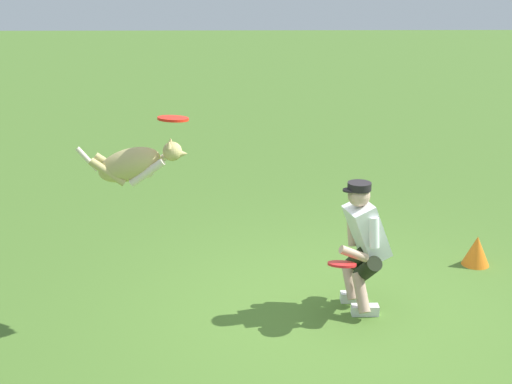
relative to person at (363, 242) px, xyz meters
name	(u,v)px	position (x,y,z in m)	size (l,w,h in m)	color
ground_plane	(332,314)	(0.29, 0.13, -0.70)	(60.00, 60.00, 0.00)	#49702A
person	(363,242)	(0.00, 0.00, 0.00)	(0.55, 0.66, 1.29)	silver
dog	(134,164)	(2.10, 0.13, 0.82)	(1.00, 0.31, 0.46)	tan
frisbee_flying	(173,119)	(1.73, 0.15, 1.23)	(0.27, 0.27, 0.02)	red
frisbee_held	(342,264)	(0.24, 0.31, -0.09)	(0.26, 0.26, 0.02)	red
training_cone	(477,251)	(-1.47, -0.99, -0.53)	(0.30, 0.30, 0.34)	orange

